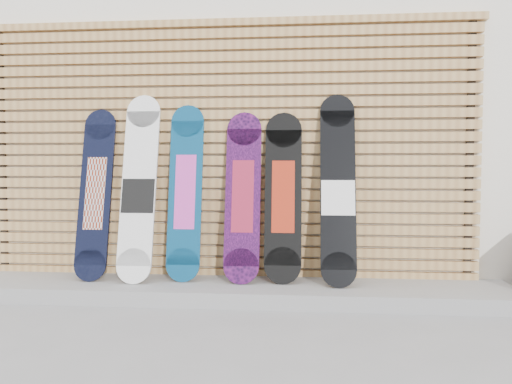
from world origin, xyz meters
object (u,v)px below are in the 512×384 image
(snowboard_4, at_px, (283,197))
(snowboard_1, at_px, (139,188))
(snowboard_3, at_px, (243,196))
(snowboard_2, at_px, (185,192))
(snowboard_5, at_px, (338,190))
(snowboard_0, at_px, (96,193))

(snowboard_4, bearing_deg, snowboard_1, -177.58)
(snowboard_3, bearing_deg, snowboard_1, -177.66)
(snowboard_1, relative_size, snowboard_2, 1.06)
(snowboard_1, distance_m, snowboard_2, 0.38)
(snowboard_2, bearing_deg, snowboard_4, -0.28)
(snowboard_2, distance_m, snowboard_5, 1.25)
(snowboard_4, distance_m, snowboard_5, 0.44)
(snowboard_2, bearing_deg, snowboard_5, -2.25)
(snowboard_3, bearing_deg, snowboard_5, -2.24)
(snowboard_3, relative_size, snowboard_4, 1.00)
(snowboard_2, height_order, snowboard_4, snowboard_2)
(snowboard_0, height_order, snowboard_2, snowboard_2)
(snowboard_2, xyz_separation_m, snowboard_4, (0.81, -0.00, -0.04))
(snowboard_0, distance_m, snowboard_1, 0.39)
(snowboard_3, xyz_separation_m, snowboard_4, (0.33, 0.02, -0.00))
(snowboard_1, distance_m, snowboard_4, 1.19)
(snowboard_2, relative_size, snowboard_3, 1.05)
(snowboard_4, bearing_deg, snowboard_3, -177.37)
(snowboard_0, height_order, snowboard_3, snowboard_0)
(snowboard_2, xyz_separation_m, snowboard_3, (0.48, -0.02, -0.03))
(snowboard_0, distance_m, snowboard_3, 1.24)
(snowboard_5, bearing_deg, snowboard_0, 179.36)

